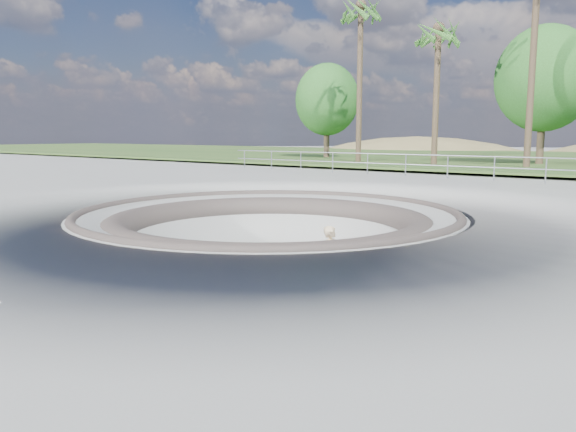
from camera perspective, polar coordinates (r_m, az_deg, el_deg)
name	(u,v)px	position (r m, az deg, el deg)	size (l,w,h in m)	color
ground	(268,212)	(15.12, -2.02, 0.39)	(180.00, 180.00, 0.00)	#9A9B96
skate_bowl	(269,278)	(15.48, -1.98, -6.33)	(14.00, 14.00, 4.10)	#9A9B96
grass_strip	(567,160)	(46.45, 26.47, 5.16)	(180.00, 36.00, 0.12)	#2B5321
safety_railing	(448,167)	(25.37, 15.92, 4.86)	(25.00, 0.06, 1.03)	gray
skateboard	(331,293)	(14.12, 4.38, -7.79)	(0.92, 0.36, 0.09)	brown
skater	(331,259)	(13.91, 4.41, -4.39)	(0.61, 0.40, 1.67)	beige
palm_a	(361,15)	(38.41, 7.41, 19.56)	(2.60, 2.60, 10.87)	brown
palm_b	(438,36)	(35.53, 15.04, 17.20)	(2.60, 2.60, 8.84)	brown
bushy_tree_left	(327,100)	(44.55, 3.98, 11.70)	(5.09, 4.63, 7.35)	brown
bushy_tree_mid	(545,79)	(37.88, 24.62, 12.56)	(5.81, 5.28, 8.39)	brown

